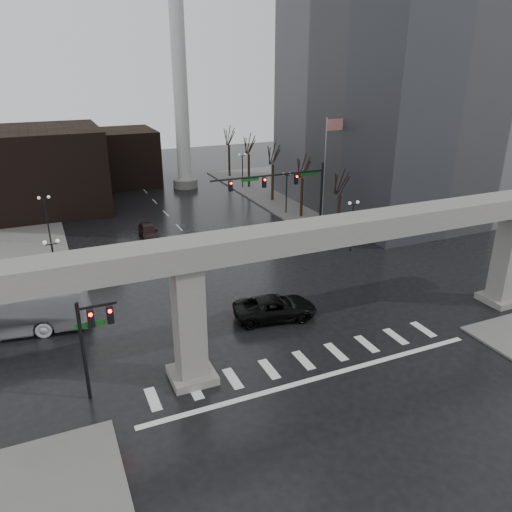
% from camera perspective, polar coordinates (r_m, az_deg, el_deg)
% --- Properties ---
extents(ground, '(160.00, 160.00, 0.00)m').
position_cam_1_polar(ground, '(33.07, 4.60, -10.91)').
color(ground, black).
rests_on(ground, ground).
extents(sidewalk_ne, '(28.00, 36.00, 0.15)m').
position_cam_1_polar(sidewalk_ne, '(74.31, 9.30, 7.62)').
color(sidewalk_ne, '#62605E').
rests_on(sidewalk_ne, ground).
extents(elevated_guideway, '(48.00, 2.60, 8.70)m').
position_cam_1_polar(elevated_guideway, '(30.53, 7.08, 0.60)').
color(elevated_guideway, gray).
rests_on(elevated_guideway, ground).
extents(office_tower, '(22.00, 26.00, 42.00)m').
position_cam_1_polar(office_tower, '(65.38, 17.25, 23.64)').
color(office_tower, '#59595D').
rests_on(office_tower, ground).
extents(building_far_left, '(16.00, 14.00, 10.00)m').
position_cam_1_polar(building_far_left, '(67.58, -23.98, 8.95)').
color(building_far_left, black).
rests_on(building_far_left, ground).
extents(building_far_mid, '(10.00, 10.00, 8.00)m').
position_cam_1_polar(building_far_mid, '(78.45, -15.18, 10.84)').
color(building_far_mid, black).
rests_on(building_far_mid, ground).
extents(smokestack, '(3.60, 3.60, 30.00)m').
position_cam_1_polar(smokestack, '(73.16, -8.62, 17.99)').
color(smokestack, silver).
rests_on(smokestack, ground).
extents(signal_mast_arm, '(12.12, 0.43, 8.00)m').
position_cam_1_polar(signal_mast_arm, '(50.14, 3.77, 7.86)').
color(signal_mast_arm, black).
rests_on(signal_mast_arm, ground).
extents(signal_left_pole, '(2.30, 0.30, 6.00)m').
position_cam_1_polar(signal_left_pole, '(28.42, -18.26, -8.36)').
color(signal_left_pole, black).
rests_on(signal_left_pole, ground).
extents(flagpole_assembly, '(2.06, 0.12, 12.00)m').
position_cam_1_polar(flagpole_assembly, '(55.56, 8.16, 10.85)').
color(flagpole_assembly, silver).
rests_on(flagpole_assembly, ground).
extents(lamp_right_0, '(1.22, 0.32, 5.11)m').
position_cam_1_polar(lamp_right_0, '(49.08, 10.98, 4.34)').
color(lamp_right_0, black).
rests_on(lamp_right_0, ground).
extents(lamp_right_1, '(1.22, 0.32, 5.11)m').
position_cam_1_polar(lamp_right_1, '(60.65, 3.52, 8.01)').
color(lamp_right_1, black).
rests_on(lamp_right_1, ground).
extents(lamp_right_2, '(1.22, 0.32, 5.11)m').
position_cam_1_polar(lamp_right_2, '(73.08, -1.56, 10.39)').
color(lamp_right_2, black).
rests_on(lamp_right_2, ground).
extents(lamp_left_0, '(1.22, 0.32, 5.11)m').
position_cam_1_polar(lamp_left_0, '(40.94, -22.08, -0.43)').
color(lamp_left_0, black).
rests_on(lamp_left_0, ground).
extents(lamp_left_1, '(1.22, 0.32, 5.11)m').
position_cam_1_polar(lamp_left_1, '(54.28, -22.88, 4.68)').
color(lamp_left_1, black).
rests_on(lamp_left_1, ground).
extents(lamp_left_2, '(1.22, 0.32, 5.11)m').
position_cam_1_polar(lamp_left_2, '(67.88, -23.36, 7.76)').
color(lamp_left_2, black).
rests_on(lamp_left_2, ground).
extents(tree_right_0, '(1.09, 1.58, 7.50)m').
position_cam_1_polar(tree_right_0, '(53.01, 9.43, 4.96)').
color(tree_right_0, black).
rests_on(tree_right_0, ground).
extents(tree_right_1, '(1.09, 1.61, 7.67)m').
position_cam_1_polar(tree_right_1, '(59.58, 5.27, 7.09)').
color(tree_right_1, black).
rests_on(tree_right_1, ground).
extents(tree_right_2, '(1.10, 1.63, 7.85)m').
position_cam_1_polar(tree_right_2, '(66.47, 1.92, 8.76)').
color(tree_right_2, black).
rests_on(tree_right_2, ground).
extents(tree_right_3, '(1.11, 1.66, 8.02)m').
position_cam_1_polar(tree_right_3, '(73.58, -0.80, 10.09)').
color(tree_right_3, black).
rests_on(tree_right_3, ground).
extents(tree_right_4, '(1.12, 1.69, 8.19)m').
position_cam_1_polar(tree_right_4, '(80.86, -3.06, 11.16)').
color(tree_right_4, black).
rests_on(tree_right_4, ground).
extents(pickup_truck, '(6.47, 3.83, 1.69)m').
position_cam_1_polar(pickup_truck, '(36.57, 2.19, -5.91)').
color(pickup_truck, black).
rests_on(pickup_truck, ground).
extents(far_car, '(2.22, 4.82, 1.60)m').
position_cam_1_polar(far_car, '(53.72, -12.15, 2.77)').
color(far_car, black).
rests_on(far_car, ground).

